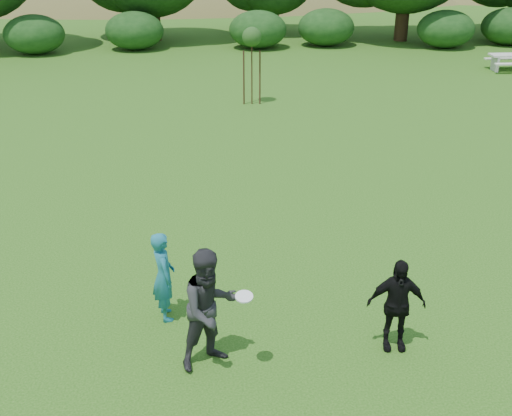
{
  "coord_description": "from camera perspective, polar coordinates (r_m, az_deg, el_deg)",
  "views": [
    {
      "loc": [
        -0.8,
        -8.77,
        6.47
      ],
      "look_at": [
        0.0,
        3.0,
        1.1
      ],
      "focal_mm": 45.0,
      "sensor_mm": 36.0,
      "label": 1
    }
  ],
  "objects": [
    {
      "name": "frisbee",
      "position": [
        9.55,
        -1.06,
        -7.88
      ],
      "size": [
        0.27,
        0.27,
        0.08
      ],
      "color": "white",
      "rests_on": "ground"
    },
    {
      "name": "picnic_table",
      "position": [
        32.26,
        21.6,
        12.18
      ],
      "size": [
        1.8,
        1.48,
        0.76
      ],
      "color": "beige",
      "rests_on": "ground"
    },
    {
      "name": "player_teal",
      "position": [
        11.22,
        -8.22,
        -6.0
      ],
      "size": [
        0.54,
        0.69,
        1.65
      ],
      "primitive_type": "imported",
      "rotation": [
        0.0,
        0.0,
        1.84
      ],
      "color": "#1B687C",
      "rests_on": "ground"
    },
    {
      "name": "player_grey",
      "position": [
        9.96,
        -4.12,
        -8.91
      ],
      "size": [
        1.22,
        1.13,
        2.0
      ],
      "primitive_type": "imported",
      "rotation": [
        0.0,
        0.0,
        0.5
      ],
      "color": "#2A292C",
      "rests_on": "ground"
    },
    {
      "name": "ground",
      "position": [
        10.93,
        1.09,
        -11.83
      ],
      "size": [
        120.0,
        120.0,
        0.0
      ],
      "primitive_type": "plane",
      "color": "#19470C",
      "rests_on": "ground"
    },
    {
      "name": "player_black",
      "position": [
        10.62,
        12.35,
        -8.39
      ],
      "size": [
        0.97,
        0.46,
        1.61
      ],
      "primitive_type": "imported",
      "rotation": [
        0.0,
        0.0,
        -0.08
      ],
      "color": "black",
      "rests_on": "ground"
    },
    {
      "name": "hillside",
      "position": [
        79.39,
        -3.69,
        10.99
      ],
      "size": [
        150.0,
        72.0,
        52.0
      ],
      "color": "olive",
      "rests_on": "ground"
    },
    {
      "name": "sapling",
      "position": [
        24.09,
        -0.38,
        14.79
      ],
      "size": [
        0.7,
        0.7,
        2.85
      ],
      "color": "#3B2117",
      "rests_on": "ground"
    }
  ]
}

